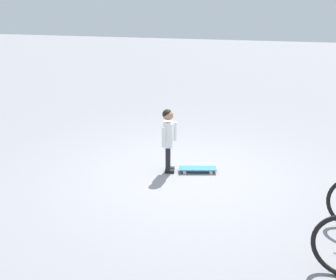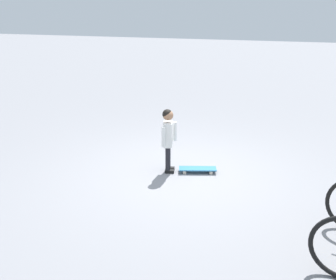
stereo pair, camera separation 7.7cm
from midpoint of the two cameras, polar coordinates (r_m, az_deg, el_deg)
The scene contains 3 objects.
ground_plane at distance 6.46m, azimuth 2.60°, elevation -5.08°, with size 50.00×50.00×0.00m, color gray.
child_person at distance 6.36m, azimuth 0.36°, elevation 0.90°, with size 0.22×0.40×1.06m.
skateboard at distance 6.56m, azimuth 4.62°, elevation -4.17°, with size 0.64×0.36×0.07m.
Camera 2 is at (-1.54, 5.69, 2.64)m, focal length 42.44 mm.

